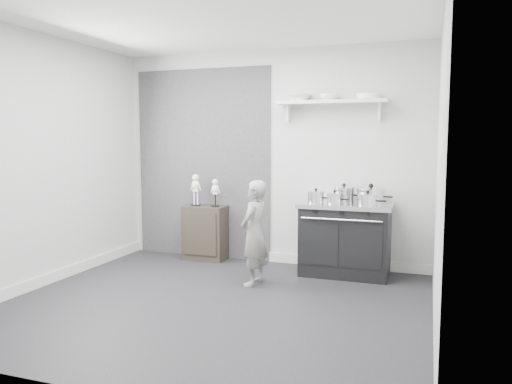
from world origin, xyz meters
TOP-DOWN VIEW (x-y plane):
  - ground at (0.00, 0.00)m, footprint 4.00×4.00m
  - room_shell at (-0.09, 0.15)m, footprint 4.02×3.62m
  - wall_shelf at (0.80, 1.68)m, footprint 1.30×0.26m
  - stove at (1.02, 1.48)m, footprint 1.06×0.66m
  - side_cabinet at (-0.84, 1.61)m, footprint 0.55×0.32m
  - child at (0.16, 0.73)m, footprint 0.32×0.44m
  - pot_front_left at (0.69, 1.36)m, footprint 0.28×0.20m
  - pot_back_left at (0.98, 1.59)m, footprint 0.34×0.26m
  - pot_back_right at (1.29, 1.57)m, footprint 0.41×0.32m
  - pot_front_right at (1.29, 1.27)m, footprint 0.31×0.22m
  - pot_front_center at (0.92, 1.30)m, footprint 0.26×0.17m
  - skeleton_full at (-0.97, 1.61)m, footprint 0.13×0.09m
  - skeleton_torso at (-0.69, 1.61)m, footprint 0.11×0.07m
  - bowl_large at (0.39, 1.67)m, footprint 0.32×0.32m
  - bowl_small at (0.77, 1.67)m, footprint 0.22×0.22m
  - plate_stack at (1.23, 1.67)m, footprint 0.28×0.28m

SIDE VIEW (x-z plane):
  - ground at x=0.00m, z-range 0.00..0.00m
  - side_cabinet at x=-0.84m, z-range 0.00..0.71m
  - stove at x=1.02m, z-range 0.00..0.85m
  - child at x=0.16m, z-range 0.00..1.14m
  - pot_front_center at x=0.92m, z-range 0.83..1.00m
  - skeleton_torso at x=-0.69m, z-range 0.71..1.12m
  - pot_front_right at x=1.29m, z-range 0.83..1.00m
  - pot_front_left at x=0.69m, z-range 0.83..1.00m
  - pot_back_right at x=1.29m, z-range 0.82..1.05m
  - pot_back_left at x=0.98m, z-range 0.83..1.04m
  - skeleton_full at x=-0.97m, z-range 0.71..1.19m
  - room_shell at x=-0.09m, z-range 0.28..2.99m
  - wall_shelf at x=0.80m, z-range 1.89..2.13m
  - plate_stack at x=1.23m, z-range 2.04..2.10m
  - bowl_small at x=0.77m, z-range 2.04..2.11m
  - bowl_large at x=0.39m, z-range 2.04..2.12m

